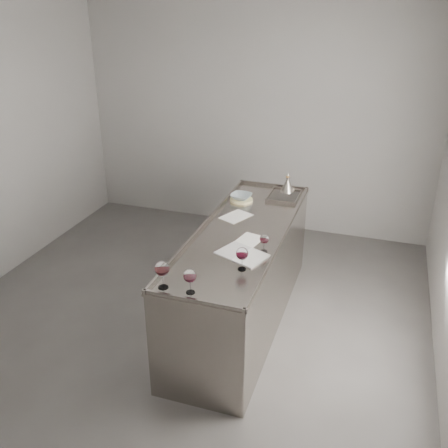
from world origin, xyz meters
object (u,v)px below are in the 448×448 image
(counter, at_px, (242,276))
(wine_glass_small, at_px, (264,240))
(notebook, at_px, (242,254))
(wine_funnel, at_px, (287,186))
(wine_glass_right, at_px, (242,254))
(wine_glass_left, at_px, (162,269))
(wine_glass_middle, at_px, (190,276))
(ceramic_bowl, at_px, (241,197))

(counter, relative_size, wine_glass_small, 15.58)
(counter, distance_m, notebook, 0.65)
(notebook, height_order, wine_funnel, wine_funnel)
(wine_glass_right, bearing_deg, wine_funnel, 90.44)
(wine_glass_small, xyz_separation_m, notebook, (-0.15, -0.11, -0.10))
(wine_glass_left, xyz_separation_m, wine_glass_right, (0.46, 0.43, -0.02))
(wine_funnel, bearing_deg, wine_glass_small, -85.85)
(wine_glass_small, bearing_deg, wine_glass_middle, -114.06)
(wine_glass_left, distance_m, notebook, 0.78)
(wine_glass_left, relative_size, wine_funnel, 0.96)
(wine_glass_left, bearing_deg, ceramic_bowl, 88.10)
(wine_glass_left, bearing_deg, wine_glass_middle, -0.00)
(wine_glass_left, xyz_separation_m, wine_funnel, (0.45, 2.16, -0.08))
(wine_glass_small, relative_size, notebook, 0.33)
(counter, distance_m, wine_glass_left, 1.27)
(counter, bearing_deg, wine_glass_left, -104.28)
(wine_glass_right, distance_m, notebook, 0.26)
(wine_glass_right, height_order, notebook, wine_glass_right)
(notebook, relative_size, ceramic_bowl, 2.21)
(wine_glass_left, bearing_deg, wine_glass_small, 54.12)
(wine_glass_small, bearing_deg, wine_glass_left, -125.88)
(wine_glass_middle, distance_m, notebook, 0.69)
(wine_glass_right, distance_m, wine_funnel, 1.73)
(counter, xyz_separation_m, wine_glass_right, (0.19, -0.65, 0.60))
(wine_glass_middle, relative_size, wine_glass_right, 0.99)
(wine_glass_middle, relative_size, ceramic_bowl, 0.88)
(wine_glass_small, height_order, notebook, wine_glass_small)
(notebook, xyz_separation_m, ceramic_bowl, (-0.34, 1.11, 0.04))
(notebook, bearing_deg, ceramic_bowl, 129.68)
(wine_glass_left, distance_m, wine_funnel, 2.21)
(wine_glass_right, xyz_separation_m, ceramic_bowl, (-0.40, 1.33, -0.09))
(wine_glass_right, relative_size, wine_funnel, 0.84)
(wine_glass_right, bearing_deg, ceramic_bowl, 106.83)
(notebook, relative_size, wine_funnel, 2.11)
(wine_glass_left, xyz_separation_m, ceramic_bowl, (0.06, 1.76, -0.10))
(wine_glass_middle, height_order, wine_glass_small, wine_glass_middle)
(counter, bearing_deg, ceramic_bowl, 107.69)
(ceramic_bowl, xyz_separation_m, wine_funnel, (0.39, 0.40, 0.02))
(wine_glass_right, bearing_deg, wine_glass_small, 75.11)
(wine_glass_middle, bearing_deg, wine_glass_right, 59.60)
(wine_glass_middle, relative_size, wine_glass_small, 1.19)
(ceramic_bowl, bearing_deg, counter, -72.31)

